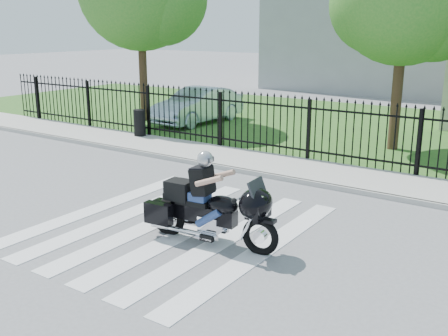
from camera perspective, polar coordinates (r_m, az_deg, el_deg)
The scene contains 9 objects.
ground at distance 10.23m, azimuth -5.65°, elevation -6.38°, with size 120.00×120.00×0.00m, color slate.
crosswalk at distance 10.23m, azimuth -5.65°, elevation -6.35°, with size 5.00×5.50×0.01m, color silver, non-canonical shape.
sidewalk at distance 14.21m, azimuth 7.32°, elevation 0.01°, with size 40.00×2.00×0.12m, color #ADAAA3.
curb at distance 13.36m, azimuth 5.36°, elevation -0.91°, with size 40.00×0.12×0.12m, color #ADAAA3.
grass_strip at distance 20.57m, azimuth 16.27°, elevation 4.10°, with size 40.00×12.00×0.02m, color #295A1F.
iron_fence at distance 14.90m, azimuth 9.19°, elevation 3.98°, with size 26.00×0.04×1.80m.
motorcycle_rider at distance 9.23m, azimuth -1.75°, elevation -4.09°, with size 2.59×0.92×1.71m.
parked_car at distance 20.90m, azimuth -2.86°, elevation 6.81°, with size 1.47×4.22×1.39m, color silver.
litter_bin at distance 18.16m, azimuth -9.18°, elevation 4.90°, with size 0.40×0.40×0.89m, color black.
Camera 1 is at (6.15, -7.27, 3.74)m, focal length 42.00 mm.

